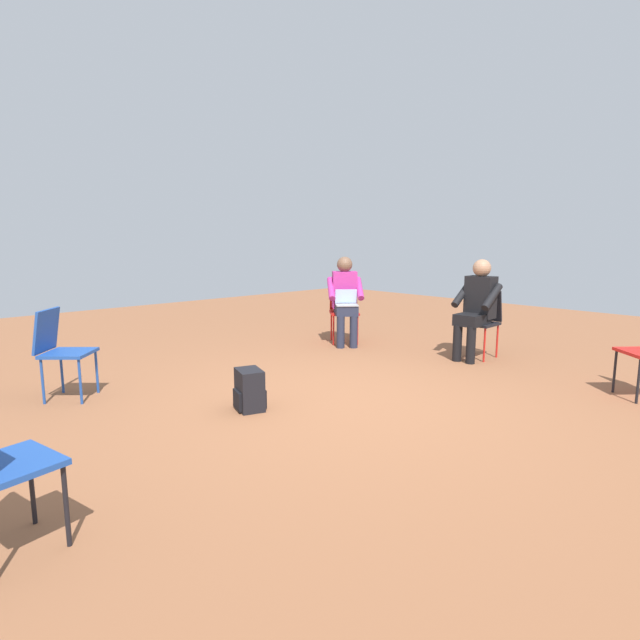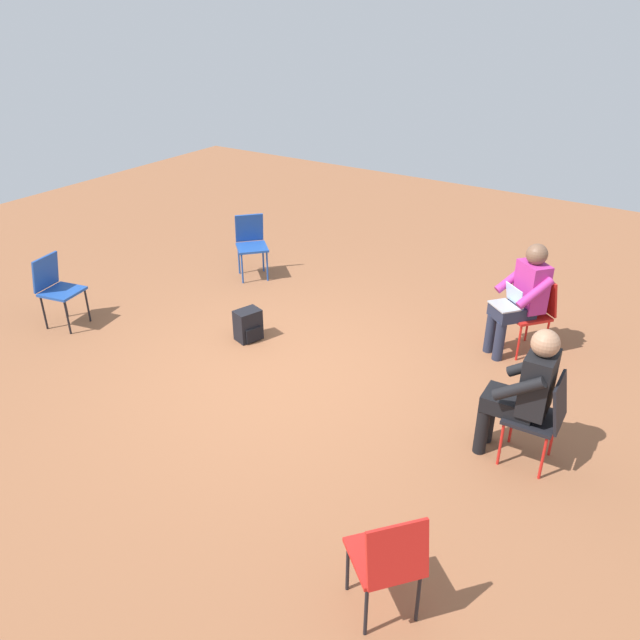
% 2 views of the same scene
% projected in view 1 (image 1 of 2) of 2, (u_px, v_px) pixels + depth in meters
% --- Properties ---
extents(ground_plane, '(15.76, 15.76, 0.00)m').
position_uv_depth(ground_plane, '(345.00, 402.00, 4.60)').
color(ground_plane, brown).
extents(chair_north, '(0.41, 0.45, 0.85)m').
position_uv_depth(chair_north, '(482.00, 318.00, 6.30)').
color(chair_north, black).
rests_on(chair_north, ground).
extents(chair_northwest, '(0.58, 0.58, 0.85)m').
position_uv_depth(chair_northwest, '(344.00, 308.00, 7.23)').
color(chair_northwest, red).
rests_on(chair_northwest, ground).
extents(chair_southwest, '(0.58, 0.59, 0.85)m').
position_uv_depth(chair_southwest, '(60.00, 347.00, 4.62)').
color(chair_southwest, '#1E4799').
rests_on(chair_southwest, ground).
extents(person_with_laptop, '(0.64, 0.63, 1.24)m').
position_uv_depth(person_with_laptop, '(345.00, 296.00, 7.03)').
color(person_with_laptop, '#23283D').
rests_on(person_with_laptop, ground).
extents(person_in_black, '(0.50, 0.53, 1.24)m').
position_uv_depth(person_in_black, '(476.00, 304.00, 6.15)').
color(person_in_black, black).
rests_on(person_in_black, ground).
extents(backpack_near_laptop_user, '(0.33, 0.30, 0.36)m').
position_uv_depth(backpack_near_laptop_user, '(250.00, 392.00, 4.37)').
color(backpack_near_laptop_user, black).
rests_on(backpack_near_laptop_user, ground).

